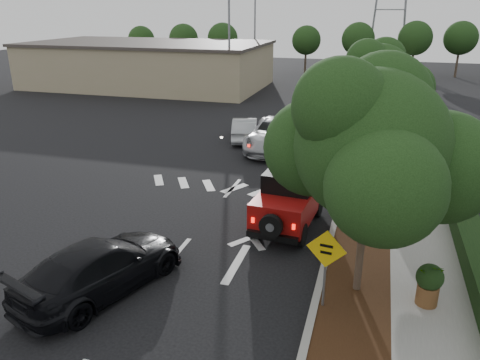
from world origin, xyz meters
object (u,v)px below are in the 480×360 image
at_px(speed_hump_sign, 326,258).
at_px(black_suv_oncoming, 101,267).
at_px(red_jeep, 290,197).
at_px(silver_suv_ahead, 276,135).

bearing_deg(speed_hump_sign, black_suv_oncoming, -164.45).
relative_size(red_jeep, black_suv_oncoming, 0.83).
distance_m(black_suv_oncoming, speed_hump_sign, 6.04).
height_order(red_jeep, black_suv_oncoming, red_jeep).
xyz_separation_m(silver_suv_ahead, speed_hump_sign, (4.30, -13.85, 0.68)).
bearing_deg(red_jeep, silver_suv_ahead, 110.32).
bearing_deg(black_suv_oncoming, speed_hump_sign, -153.57).
xyz_separation_m(red_jeep, black_suv_oncoming, (-4.16, -5.55, -0.32)).
bearing_deg(silver_suv_ahead, speed_hump_sign, -75.31).
bearing_deg(red_jeep, black_suv_oncoming, -122.00).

